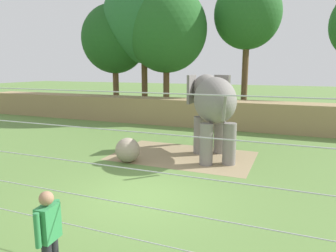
{
  "coord_description": "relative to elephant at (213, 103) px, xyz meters",
  "views": [
    {
      "loc": [
        3.7,
        -7.29,
        3.5
      ],
      "look_at": [
        -0.47,
        3.11,
        1.4
      ],
      "focal_mm": 33.16,
      "sensor_mm": 36.0,
      "label": 1
    }
  ],
  "objects": [
    {
      "name": "cable_fence",
      "position": [
        -0.82,
        -7.54,
        -0.51
      ],
      "size": [
        11.88,
        0.24,
        3.25
      ],
      "color": "brown",
      "rests_on": "ground"
    },
    {
      "name": "tree_far_left",
      "position": [
        -9.63,
        8.66,
        3.45
      ],
      "size": [
        4.8,
        4.8,
        8.14
      ],
      "color": "brown",
      "rests_on": "ground"
    },
    {
      "name": "zookeeper",
      "position": [
        -0.47,
        -8.49,
        -1.22
      ],
      "size": [
        0.25,
        0.58,
        1.67
      ],
      "color": "#232328",
      "rests_on": "ground"
    },
    {
      "name": "tree_behind_wall",
      "position": [
        -5.6,
        8.94,
        3.98
      ],
      "size": [
        5.67,
        5.67,
        9.12
      ],
      "color": "brown",
      "rests_on": "ground"
    },
    {
      "name": "ground_plane",
      "position": [
        -0.82,
        -4.6,
        -2.14
      ],
      "size": [
        120.0,
        120.0,
        0.0
      ],
      "primitive_type": "plane",
      "color": "#5B7F3D"
    },
    {
      "name": "tree_right_of_centre",
      "position": [
        -0.39,
        11.08,
        5.0
      ],
      "size": [
        4.61,
        4.61,
        9.61
      ],
      "color": "brown",
      "rests_on": "ground"
    },
    {
      "name": "elephant",
      "position": [
        0.0,
        0.0,
        0.0
      ],
      "size": [
        2.85,
        4.04,
        3.24
      ],
      "color": "gray",
      "rests_on": "ground"
    },
    {
      "name": "tree_left_of_centre",
      "position": [
        -7.42,
        9.11,
        4.75
      ],
      "size": [
        5.86,
        5.86,
        9.99
      ],
      "color": "brown",
      "rests_on": "ground"
    },
    {
      "name": "dirt_patch",
      "position": [
        -1.08,
        -0.41,
        -2.14
      ],
      "size": [
        5.61,
        3.55,
        0.01
      ],
      "primitive_type": "cube",
      "rotation": [
        0.0,
        0.0,
        -0.01
      ],
      "color": "#937F5B",
      "rests_on": "ground"
    },
    {
      "name": "enrichment_ball",
      "position": [
        -2.72,
        -1.99,
        -1.68
      ],
      "size": [
        0.93,
        0.93,
        0.93
      ],
      "primitive_type": "sphere",
      "color": "gray",
      "rests_on": "ground"
    },
    {
      "name": "embankment_wall",
      "position": [
        -0.82,
        6.3,
        -1.34
      ],
      "size": [
        36.0,
        1.8,
        1.61
      ],
      "primitive_type": "cube",
      "color": "#997F56",
      "rests_on": "ground"
    }
  ]
}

